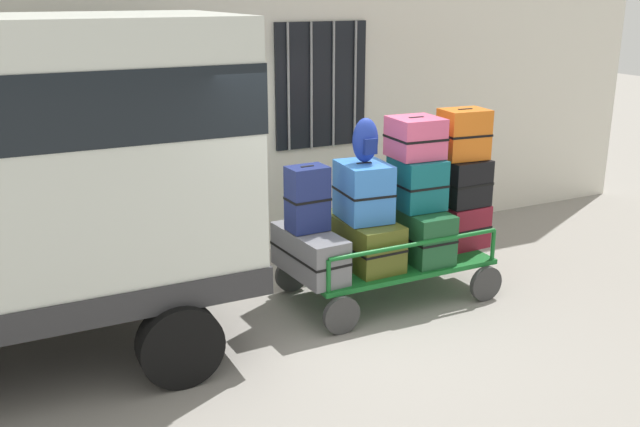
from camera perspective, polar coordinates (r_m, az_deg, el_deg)
ground_plane at (r=7.21m, az=0.58°, el=-8.25°), size 40.00×40.00×0.00m
building_wall at (r=8.56m, az=-6.33°, el=13.12°), size 12.00×0.38×5.00m
luggage_cart at (r=7.60m, az=5.38°, el=-4.06°), size 2.07×1.19×0.42m
cart_railing at (r=7.48m, az=5.46°, el=-1.54°), size 1.96×1.05×0.34m
suitcase_left_bottom at (r=7.06m, az=-0.82°, el=-3.14°), size 0.45×0.98×0.45m
suitcase_left_middle at (r=6.93m, az=-1.00°, el=1.19°), size 0.40×0.29×0.64m
suitcase_midleft_bottom at (r=7.36m, az=3.34°, el=-2.16°), size 0.52×0.97×0.48m
suitcase_midleft_middle at (r=7.19m, az=3.47°, el=1.78°), size 0.50×0.60×0.58m
suitcase_center_bottom at (r=7.62m, az=7.57°, el=-1.42°), size 0.45×0.94×0.53m
suitcase_center_middle at (r=7.47m, az=7.69°, el=2.40°), size 0.48×0.52×0.52m
suitcase_center_top at (r=7.42m, az=7.56°, el=6.00°), size 0.52×0.52×0.41m
suitcase_midright_bottom at (r=7.99m, az=11.15°, el=-0.92°), size 0.52×0.44×0.47m
suitcase_midright_middle at (r=7.89m, az=11.10°, el=2.54°), size 0.49×0.52×0.50m
suitcase_midright_top at (r=7.78m, az=11.30°, el=6.20°), size 0.52×0.42×0.53m
backpack at (r=7.08m, az=3.63°, el=5.79°), size 0.27×0.22×0.44m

